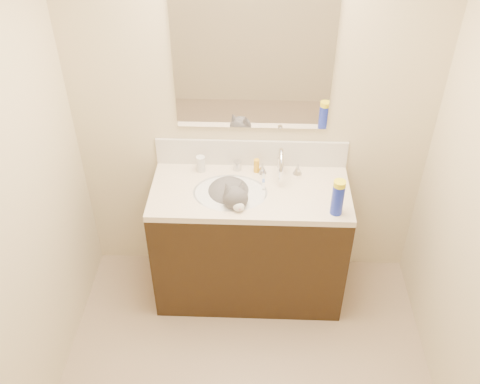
# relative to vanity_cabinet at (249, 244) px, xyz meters

# --- Properties ---
(room_shell) EXTENTS (2.24, 2.54, 2.52)m
(room_shell) POSITION_rel_vanity_cabinet_xyz_m (0.00, -0.97, 1.08)
(room_shell) COLOR beige
(room_shell) RESTS_ON ground
(vanity_cabinet) EXTENTS (1.20, 0.55, 0.82)m
(vanity_cabinet) POSITION_rel_vanity_cabinet_xyz_m (0.00, 0.00, 0.00)
(vanity_cabinet) COLOR black
(vanity_cabinet) RESTS_ON ground
(counter_slab) EXTENTS (1.20, 0.55, 0.04)m
(counter_slab) POSITION_rel_vanity_cabinet_xyz_m (0.00, 0.00, 0.43)
(counter_slab) COLOR beige
(counter_slab) RESTS_ON vanity_cabinet
(basin) EXTENTS (0.45, 0.36, 0.14)m
(basin) POSITION_rel_vanity_cabinet_xyz_m (-0.12, -0.03, 0.38)
(basin) COLOR white
(basin) RESTS_ON vanity_cabinet
(faucet) EXTENTS (0.28, 0.20, 0.21)m
(faucet) POSITION_rel_vanity_cabinet_xyz_m (0.18, 0.14, 0.54)
(faucet) COLOR silver
(faucet) RESTS_ON counter_slab
(cat) EXTENTS (0.39, 0.42, 0.32)m
(cat) POSITION_rel_vanity_cabinet_xyz_m (-0.12, -0.04, 0.42)
(cat) COLOR #4C4A4C
(cat) RESTS_ON basin
(backsplash) EXTENTS (1.20, 0.02, 0.18)m
(backsplash) POSITION_rel_vanity_cabinet_xyz_m (0.00, 0.26, 0.54)
(backsplash) COLOR silver
(backsplash) RESTS_ON counter_slab
(mirror) EXTENTS (0.90, 0.02, 0.80)m
(mirror) POSITION_rel_vanity_cabinet_xyz_m (0.00, 0.26, 1.13)
(mirror) COLOR white
(mirror) RESTS_ON room_shell
(pill_bottle) EXTENTS (0.07, 0.07, 0.10)m
(pill_bottle) POSITION_rel_vanity_cabinet_xyz_m (-0.31, 0.19, 0.50)
(pill_bottle) COLOR silver
(pill_bottle) RESTS_ON counter_slab
(pill_label) EXTENTS (0.07, 0.07, 0.04)m
(pill_label) POSITION_rel_vanity_cabinet_xyz_m (-0.31, 0.19, 0.49)
(pill_label) COLOR orange
(pill_label) RESTS_ON pill_bottle
(silver_jar) EXTENTS (0.07, 0.07, 0.06)m
(silver_jar) POSITION_rel_vanity_cabinet_xyz_m (-0.09, 0.21, 0.48)
(silver_jar) COLOR #B7B7BC
(silver_jar) RESTS_ON counter_slab
(amber_bottle) EXTENTS (0.04, 0.04, 0.09)m
(amber_bottle) POSITION_rel_vanity_cabinet_xyz_m (0.03, 0.19, 0.49)
(amber_bottle) COLOR gold
(amber_bottle) RESTS_ON counter_slab
(toothbrush) EXTENTS (0.02, 0.15, 0.01)m
(toothbrush) POSITION_rel_vanity_cabinet_xyz_m (0.08, 0.08, 0.46)
(toothbrush) COLOR silver
(toothbrush) RESTS_ON counter_slab
(toothbrush_head) EXTENTS (0.02, 0.03, 0.02)m
(toothbrush_head) POSITION_rel_vanity_cabinet_xyz_m (0.08, 0.08, 0.46)
(toothbrush_head) COLOR #5B74C2
(toothbrush_head) RESTS_ON counter_slab
(spray_can) EXTENTS (0.09, 0.09, 0.19)m
(spray_can) POSITION_rel_vanity_cabinet_xyz_m (0.49, -0.19, 0.54)
(spray_can) COLOR #1A2CB9
(spray_can) RESTS_ON counter_slab
(spray_cap) EXTENTS (0.08, 0.08, 0.04)m
(spray_cap) POSITION_rel_vanity_cabinet_xyz_m (0.49, -0.19, 0.65)
(spray_cap) COLOR yellow
(spray_cap) RESTS_ON spray_can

